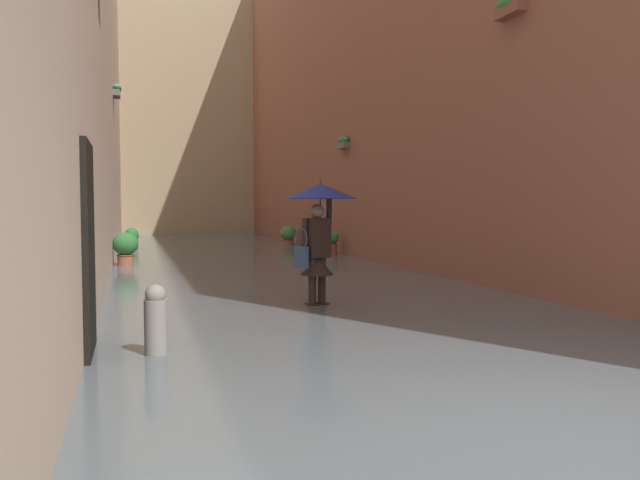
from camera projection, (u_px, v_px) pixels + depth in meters
ground_plane at (236, 260)px, 18.17m from camera, size 73.82×73.82×0.00m
flood_water at (236, 258)px, 18.17m from camera, size 7.47×35.53×0.08m
building_facade_left at (374, 30)px, 19.01m from camera, size 2.04×33.53×13.70m
building_facade_right at (74, 9)px, 16.58m from camera, size 2.04×33.53×13.47m
building_facade_far at (187, 109)px, 32.79m from camera, size 10.27×1.80×13.20m
person_wading at (319, 216)px, 9.40m from camera, size 1.11×1.11×1.96m
potted_plant_mid_left at (288, 235)px, 23.89m from camera, size 0.61×0.61×0.78m
potted_plant_far_left at (331, 242)px, 19.08m from camera, size 0.46×0.46×0.81m
potted_plant_near_right at (132, 239)px, 21.58m from camera, size 0.47×0.47×0.80m
potted_plant_far_right at (125, 247)px, 15.59m from camera, size 0.63×0.63×0.89m
mooring_bollard at (156, 323)px, 6.28m from camera, size 0.23×0.23×0.78m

